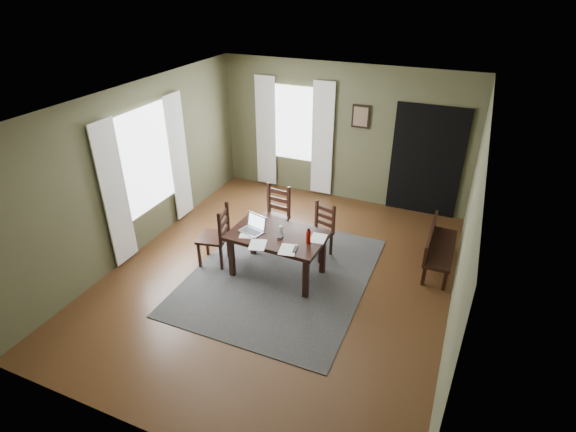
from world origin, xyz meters
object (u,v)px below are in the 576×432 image
at_px(laptop, 254,227).
at_px(water_bottle, 308,236).
at_px(bench, 437,245).
at_px(chair_back_left, 275,217).
at_px(dining_table, 277,239).
at_px(chair_end, 216,236).
at_px(chair_back_right, 320,231).

relative_size(laptop, water_bottle, 1.72).
height_order(laptop, water_bottle, same).
bearing_deg(bench, chair_back_left, 96.46).
xyz_separation_m(dining_table, water_bottle, (0.51, -0.03, 0.20)).
bearing_deg(chair_back_left, chair_end, -117.98).
height_order(chair_back_left, bench, chair_back_left).
bearing_deg(chair_end, water_bottle, 80.27).
distance_m(dining_table, chair_back_left, 0.95).
xyz_separation_m(chair_end, chair_back_right, (1.42, 0.87, -0.06)).
xyz_separation_m(dining_table, chair_back_right, (0.41, 0.77, -0.19)).
distance_m(chair_end, chair_back_left, 1.10).
relative_size(dining_table, laptop, 3.54).
distance_m(chair_back_left, laptop, 0.91).
distance_m(chair_back_right, water_bottle, 0.90).
relative_size(chair_back_right, laptop, 2.19).
relative_size(chair_back_right, water_bottle, 3.77).
relative_size(dining_table, chair_end, 1.43).
xyz_separation_m(chair_end, bench, (3.23, 1.23, -0.08)).
relative_size(chair_end, chair_back_right, 1.13).
bearing_deg(chair_end, bench, 98.81).
bearing_deg(chair_back_right, bench, 27.70).
bearing_deg(bench, laptop, 114.33).
relative_size(bench, laptop, 3.04).
bearing_deg(chair_back_right, chair_end, -132.34).
bearing_deg(chair_end, dining_table, 83.20).
distance_m(dining_table, water_bottle, 0.54).
height_order(chair_end, laptop, chair_end).
bearing_deg(laptop, dining_table, 20.05).
relative_size(chair_end, water_bottle, 4.27).
relative_size(dining_table, chair_back_right, 1.62).
xyz_separation_m(chair_back_left, bench, (2.64, 0.30, -0.08)).
bearing_deg(bench, water_bottle, 124.42).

